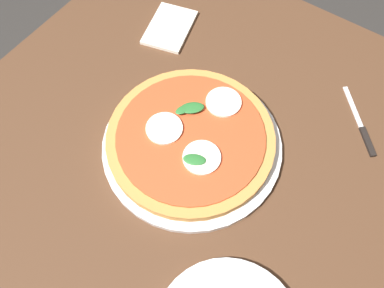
# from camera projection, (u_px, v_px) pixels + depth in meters

# --- Properties ---
(ground_plane) EXTENTS (6.00, 6.00, 0.00)m
(ground_plane) POSITION_uv_depth(u_px,v_px,m) (173.00, 269.00, 1.34)
(ground_plane) COLOR #2D2B28
(dining_table) EXTENTS (1.16, 0.91, 0.72)m
(dining_table) POSITION_uv_depth(u_px,v_px,m) (159.00, 209.00, 0.80)
(dining_table) COLOR #4C301E
(dining_table) RESTS_ON ground_plane
(serving_tray) EXTENTS (0.34, 0.34, 0.01)m
(serving_tray) POSITION_uv_depth(u_px,v_px,m) (192.00, 145.00, 0.74)
(serving_tray) COLOR silver
(serving_tray) RESTS_ON dining_table
(pizza) EXTENTS (0.31, 0.31, 0.03)m
(pizza) POSITION_uv_depth(u_px,v_px,m) (191.00, 138.00, 0.73)
(pizza) COLOR #C6843F
(pizza) RESTS_ON serving_tray
(napkin) EXTENTS (0.15, 0.12, 0.01)m
(napkin) POSITION_uv_depth(u_px,v_px,m) (170.00, 27.00, 0.89)
(napkin) COLOR white
(napkin) RESTS_ON dining_table
(knife) EXTENTS (0.13, 0.12, 0.01)m
(knife) POSITION_uv_depth(u_px,v_px,m) (362.00, 129.00, 0.76)
(knife) COLOR black
(knife) RESTS_ON dining_table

